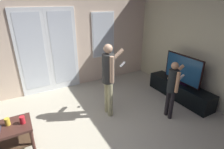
{
  "coord_description": "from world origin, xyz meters",
  "views": [
    {
      "loc": [
        -0.69,
        -2.19,
        2.3
      ],
      "look_at": [
        0.77,
        0.44,
        1.02
      ],
      "focal_mm": 28.43,
      "sensor_mm": 36.0,
      "label": 1
    }
  ],
  "objects": [
    {
      "name": "coffee_table",
      "position": [
        -1.14,
        0.51,
        0.35
      ],
      "size": [
        0.86,
        0.5,
        0.48
      ],
      "color": "#41241E",
      "rests_on": "ground_plane"
    },
    {
      "name": "person_adult",
      "position": [
        0.83,
        0.68,
        0.92
      ],
      "size": [
        0.61,
        0.41,
        1.53
      ],
      "color": "tan",
      "rests_on": "ground_plane"
    },
    {
      "name": "ground_plane",
      "position": [
        0.0,
        0.0,
        -0.01
      ],
      "size": [
        6.08,
        4.89,
        0.02
      ],
      "primitive_type": "cube",
      "color": "#B2AC96"
    },
    {
      "name": "person_child",
      "position": [
        1.87,
        -0.03,
        0.73
      ],
      "size": [
        0.5,
        0.33,
        1.22
      ],
      "color": "black",
      "rests_on": "ground_plane"
    },
    {
      "name": "cup_by_laptop",
      "position": [
        -0.82,
        0.49,
        0.55
      ],
      "size": [
        0.08,
        0.08,
        0.12
      ],
      "primitive_type": "cylinder",
      "color": "red",
      "rests_on": "coffee_table"
    },
    {
      "name": "wall_back_with_doors",
      "position": [
        0.03,
        2.41,
        1.41
      ],
      "size": [
        6.08,
        0.09,
        2.92
      ],
      "color": "beige",
      "rests_on": "ground_plane"
    },
    {
      "name": "flat_screen_tv",
      "position": [
        2.67,
        0.41,
        0.76
      ],
      "size": [
        0.08,
        1.02,
        0.71
      ],
      "color": "black",
      "rests_on": "tv_stand"
    },
    {
      "name": "tv_stand",
      "position": [
        2.67,
        0.41,
        0.2
      ],
      "size": [
        0.42,
        1.72,
        0.4
      ],
      "color": "black",
      "rests_on": "ground_plane"
    },
    {
      "name": "wall_right_plain",
      "position": [
        3.01,
        0.0,
        1.44
      ],
      "size": [
        0.06,
        4.89,
        2.89
      ],
      "color": "beige",
      "rests_on": "ground_plane"
    },
    {
      "name": "cup_near_edge",
      "position": [
        -1.03,
        0.56,
        0.54
      ],
      "size": [
        0.08,
        0.08,
        0.12
      ],
      "primitive_type": "cylinder",
      "color": "gold",
      "rests_on": "coffee_table"
    }
  ]
}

